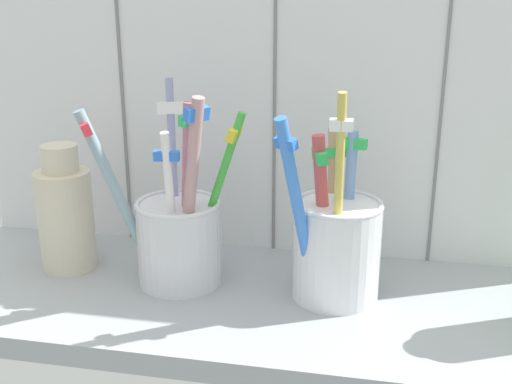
# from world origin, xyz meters

# --- Properties ---
(counter_slab) EXTENTS (0.64, 0.22, 0.02)m
(counter_slab) POSITION_xyz_m (0.00, 0.00, 0.01)
(counter_slab) COLOR #9EA3A8
(counter_slab) RESTS_ON ground
(tile_wall_back) EXTENTS (0.64, 0.02, 0.45)m
(tile_wall_back) POSITION_xyz_m (-0.00, 0.12, 0.23)
(tile_wall_back) COLOR white
(tile_wall_back) RESTS_ON ground
(toothbrush_cup_left) EXTENTS (0.15, 0.09, 0.19)m
(toothbrush_cup_left) POSITION_xyz_m (-0.07, 0.01, 0.07)
(toothbrush_cup_left) COLOR silver
(toothbrush_cup_left) RESTS_ON counter_slab
(toothbrush_cup_right) EXTENTS (0.09, 0.11, 0.19)m
(toothbrush_cup_right) POSITION_xyz_m (0.07, 0.01, 0.07)
(toothbrush_cup_right) COLOR white
(toothbrush_cup_right) RESTS_ON counter_slab
(ceramic_vase) EXTENTS (0.05, 0.05, 0.12)m
(ceramic_vase) POSITION_xyz_m (-0.19, 0.02, 0.08)
(ceramic_vase) COLOR beige
(ceramic_vase) RESTS_ON counter_slab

